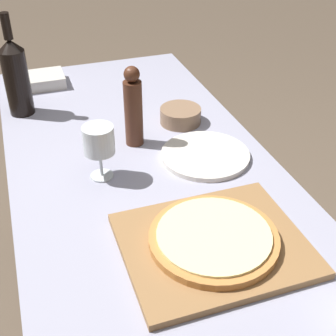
{
  "coord_description": "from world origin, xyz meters",
  "views": [
    {
      "loc": [
        -0.28,
        -0.94,
        1.46
      ],
      "look_at": [
        0.03,
        -0.02,
        0.8
      ],
      "focal_mm": 50.0,
      "sensor_mm": 36.0,
      "label": 1
    }
  ],
  "objects_px": {
    "pepper_mill": "(133,108)",
    "pizza": "(214,237)",
    "wine_glass": "(99,141)",
    "small_bowl": "(180,115)",
    "wine_bottle": "(16,76)"
  },
  "relations": [
    {
      "from": "wine_bottle",
      "to": "pepper_mill",
      "type": "height_order",
      "value": "wine_bottle"
    },
    {
      "from": "pepper_mill",
      "to": "small_bowl",
      "type": "distance_m",
      "value": 0.21
    },
    {
      "from": "pepper_mill",
      "to": "pizza",
      "type": "bearing_deg",
      "value": -84.98
    },
    {
      "from": "wine_bottle",
      "to": "pepper_mill",
      "type": "relative_size",
      "value": 1.37
    },
    {
      "from": "pizza",
      "to": "small_bowl",
      "type": "bearing_deg",
      "value": 76.96
    },
    {
      "from": "wine_bottle",
      "to": "small_bowl",
      "type": "distance_m",
      "value": 0.54
    },
    {
      "from": "wine_glass",
      "to": "small_bowl",
      "type": "bearing_deg",
      "value": 35.37
    },
    {
      "from": "pepper_mill",
      "to": "small_bowl",
      "type": "bearing_deg",
      "value": 23.62
    },
    {
      "from": "pepper_mill",
      "to": "small_bowl",
      "type": "xyz_separation_m",
      "value": [
        0.17,
        0.08,
        -0.09
      ]
    },
    {
      "from": "wine_bottle",
      "to": "pepper_mill",
      "type": "xyz_separation_m",
      "value": [
        0.3,
        -0.31,
        -0.02
      ]
    },
    {
      "from": "pizza",
      "to": "wine_glass",
      "type": "distance_m",
      "value": 0.39
    },
    {
      "from": "wine_glass",
      "to": "wine_bottle",
      "type": "bearing_deg",
      "value": 110.79
    },
    {
      "from": "pizza",
      "to": "pepper_mill",
      "type": "xyz_separation_m",
      "value": [
        -0.04,
        0.48,
        0.09
      ]
    },
    {
      "from": "pizza",
      "to": "wine_glass",
      "type": "relative_size",
      "value": 1.88
    },
    {
      "from": "pepper_mill",
      "to": "wine_glass",
      "type": "bearing_deg",
      "value": -133.0
    }
  ]
}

